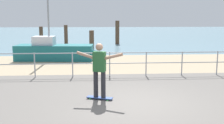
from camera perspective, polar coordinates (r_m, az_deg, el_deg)
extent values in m
cube|color=#605B56|center=(7.10, 5.64, -11.17)|extent=(24.00, 10.00, 0.04)
cube|color=tan|center=(14.80, 0.59, -0.23)|extent=(24.00, 6.00, 0.04)
cube|color=slate|center=(42.64, -2.32, 6.12)|extent=(72.00, 50.00, 0.04)
cylinder|color=#9EA0A5|center=(11.59, -16.01, -0.70)|extent=(0.05, 0.05, 1.05)
cylinder|color=#9EA0A5|center=(11.36, -8.34, -0.62)|extent=(0.05, 0.05, 1.05)
cylinder|color=#9EA0A5|center=(11.34, -0.50, -0.54)|extent=(0.05, 0.05, 1.05)
cylinder|color=#9EA0A5|center=(11.53, 7.22, -0.45)|extent=(0.05, 0.05, 1.05)
cylinder|color=#9EA0A5|center=(11.93, 14.56, -0.35)|extent=(0.05, 0.05, 1.05)
cylinder|color=#9EA0A5|center=(12.50, 21.32, -0.25)|extent=(0.05, 0.05, 1.05)
cylinder|color=#9EA0A5|center=(11.27, -0.50, 1.94)|extent=(12.41, 0.04, 0.04)
cylinder|color=#9EA0A5|center=(11.33, -0.50, -0.28)|extent=(12.41, 0.04, 0.04)
cube|color=#19666B|center=(16.06, -11.99, 1.95)|extent=(4.51, 1.78, 0.90)
cone|color=#19666B|center=(15.70, -4.15, 1.96)|extent=(1.16, 0.86, 0.77)
cylinder|color=gray|center=(16.01, -13.40, 11.53)|extent=(0.10, 0.10, 4.48)
cube|color=silver|center=(16.13, -14.16, 4.40)|extent=(1.27, 1.00, 0.50)
cube|color=#334C8C|center=(8.31, -2.63, -7.50)|extent=(0.82, 0.46, 0.02)
cylinder|color=#3FBF59|center=(8.31, -0.60, -7.79)|extent=(0.07, 0.05, 0.06)
cylinder|color=#3FBF59|center=(8.17, -0.93, -8.11)|extent=(0.07, 0.05, 0.06)
cylinder|color=#3FBF59|center=(8.49, -4.26, -7.46)|extent=(0.07, 0.05, 0.06)
cylinder|color=#3FBF59|center=(8.34, -4.64, -7.76)|extent=(0.07, 0.05, 0.06)
cylinder|color=#26262B|center=(8.16, -1.85, -4.81)|extent=(0.14, 0.14, 0.80)
cylinder|color=#26262B|center=(8.24, -3.44, -4.69)|extent=(0.14, 0.14, 0.80)
cube|color=#26592D|center=(8.06, -2.69, 0.08)|extent=(0.41, 0.31, 0.60)
sphere|color=#9E755B|center=(8.00, -2.71, 3.19)|extent=(0.22, 0.22, 0.22)
cylinder|color=#9E755B|center=(7.90, 0.36, 1.21)|extent=(0.55, 0.28, 0.23)
cylinder|color=#9E755B|center=(8.18, -5.65, 1.46)|extent=(0.55, 0.28, 0.23)
cylinder|color=#513826|center=(25.93, -14.73, 5.45)|extent=(0.34, 0.34, 1.63)
cylinder|color=#513826|center=(24.87, -9.70, 5.65)|extent=(0.32, 0.32, 1.79)
cylinder|color=#513826|center=(20.69, -4.33, 4.60)|extent=(0.36, 0.36, 1.49)
cylinder|color=#513826|center=(25.16, 1.13, 6.26)|extent=(0.37, 0.37, 2.17)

